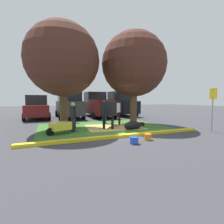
% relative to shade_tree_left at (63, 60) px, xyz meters
% --- Properties ---
extents(ground_plane, '(80.00, 80.00, 0.00)m').
position_rel_shade_tree_left_xyz_m(ground_plane, '(2.43, -2.06, -3.80)').
color(ground_plane, '#38383D').
extents(grass_island, '(7.24, 5.13, 0.02)m').
position_rel_shade_tree_left_xyz_m(grass_island, '(2.19, -0.36, -3.79)').
color(grass_island, '#386B28').
rests_on(grass_island, ground).
extents(curb_yellow, '(8.44, 0.24, 0.12)m').
position_rel_shade_tree_left_xyz_m(curb_yellow, '(2.19, -3.08, -3.74)').
color(curb_yellow, yellow).
rests_on(curb_yellow, ground).
extents(hay_bedding, '(3.43, 2.71, 0.04)m').
position_rel_shade_tree_left_xyz_m(hay_bedding, '(2.77, -0.67, -3.78)').
color(hay_bedding, tan).
rests_on(hay_bedding, ground).
extents(shade_tree_left, '(4.01, 4.01, 5.83)m').
position_rel_shade_tree_left_xyz_m(shade_tree_left, '(0.00, 0.00, 0.00)').
color(shade_tree_left, '#4C3823').
rests_on(shade_tree_left, ground).
extents(shade_tree_right, '(4.13, 4.13, 5.98)m').
position_rel_shade_tree_left_xyz_m(shade_tree_right, '(4.38, -0.13, 0.09)').
color(shade_tree_right, '#4C3823').
rests_on(shade_tree_right, ground).
extents(cow_holstein, '(2.23, 2.69, 1.60)m').
position_rel_shade_tree_left_xyz_m(cow_holstein, '(2.81, -0.38, -2.66)').
color(cow_holstein, black).
rests_on(cow_holstein, ground).
extents(calf_lying, '(1.33, 0.62, 0.48)m').
position_rel_shade_tree_left_xyz_m(calf_lying, '(3.45, -1.75, -3.57)').
color(calf_lying, black).
rests_on(calf_lying, ground).
extents(person_handler, '(0.34, 0.48, 1.51)m').
position_rel_shade_tree_left_xyz_m(person_handler, '(0.33, -1.10, -3.00)').
color(person_handler, black).
rests_on(person_handler, ground).
extents(person_visitor_near, '(0.53, 0.34, 1.58)m').
position_rel_shade_tree_left_xyz_m(person_visitor_near, '(2.75, 1.00, -2.96)').
color(person_visitor_near, '#23478C').
rests_on(person_visitor_near, ground).
extents(wheelbarrow, '(1.59, 1.00, 0.63)m').
position_rel_shade_tree_left_xyz_m(wheelbarrow, '(-0.34, -1.43, -3.42)').
color(wheelbarrow, gold).
rests_on(wheelbarrow, ground).
extents(parking_sign, '(0.14, 0.44, 2.22)m').
position_rel_shade_tree_left_xyz_m(parking_sign, '(6.91, -3.74, -2.24)').
color(parking_sign, '#99999E').
rests_on(parking_sign, ground).
extents(bucket_blue, '(0.33, 0.33, 0.26)m').
position_rel_shade_tree_left_xyz_m(bucket_blue, '(2.09, -4.17, -3.67)').
color(bucket_blue, blue).
rests_on(bucket_blue, ground).
extents(bucket_orange, '(0.31, 0.31, 0.26)m').
position_rel_shade_tree_left_xyz_m(bucket_orange, '(2.89, -3.88, -3.67)').
color(bucket_orange, orange).
rests_on(bucket_orange, ground).
extents(sedan_blue, '(2.12, 4.45, 2.02)m').
position_rel_shade_tree_left_xyz_m(sedan_blue, '(-1.66, 5.90, -2.82)').
color(sedan_blue, maroon).
rests_on(sedan_blue, ground).
extents(suv_dark_grey, '(2.23, 4.65, 2.52)m').
position_rel_shade_tree_left_xyz_m(suv_dark_grey, '(0.99, 5.53, -2.53)').
color(suv_dark_grey, '#3D3D42').
rests_on(suv_dark_grey, ground).
extents(pickup_truck_maroon, '(2.34, 5.46, 2.42)m').
position_rel_shade_tree_left_xyz_m(pickup_truck_maroon, '(3.71, 5.59, -2.69)').
color(pickup_truck_maroon, maroon).
rests_on(pickup_truck_maroon, ground).
extents(suv_black, '(2.23, 4.65, 2.52)m').
position_rel_shade_tree_left_xyz_m(suv_black, '(6.28, 5.80, -2.53)').
color(suv_black, black).
rests_on(suv_black, ground).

